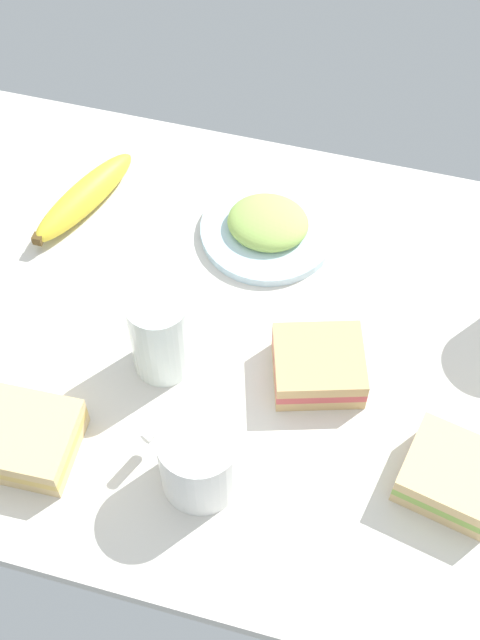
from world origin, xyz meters
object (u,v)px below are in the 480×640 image
(sandwich_extra, at_px, (453,476))
(glass_of_milk, at_px, (161,336))
(coffee_mug_milky, at_px, (199,459))
(sandwich_side, at_px, (26,438))
(sandwich_main, at_px, (318,366))
(plate_of_food, at_px, (268,226))
(banana, at_px, (84,197))

(sandwich_extra, height_order, glass_of_milk, glass_of_milk)
(coffee_mug_milky, relative_size, sandwich_side, 0.99)
(sandwich_extra, xyz_separation_m, glass_of_milk, (-0.33, 0.06, 0.03))
(sandwich_side, relative_size, sandwich_extra, 0.94)
(coffee_mug_milky, height_order, sandwich_main, coffee_mug_milky)
(coffee_mug_milky, distance_m, glass_of_milk, 0.15)
(plate_of_food, distance_m, sandwich_main, 0.22)
(glass_of_milk, bearing_deg, coffee_mug_milky, -57.00)
(plate_of_food, distance_m, sandwich_side, 0.40)
(coffee_mug_milky, bearing_deg, glass_of_milk, 123.00)
(sandwich_main, relative_size, glass_of_milk, 1.04)
(plate_of_food, relative_size, glass_of_milk, 1.49)
(glass_of_milk, bearing_deg, sandwich_main, 9.09)
(sandwich_main, relative_size, banana, 0.65)
(sandwich_main, bearing_deg, sandwich_side, -148.78)
(sandwich_side, bearing_deg, plate_of_food, 64.31)
(glass_of_milk, bearing_deg, sandwich_extra, -11.09)
(sandwich_side, bearing_deg, coffee_mug_milky, 4.46)
(sandwich_main, height_order, banana, sandwich_main)
(sandwich_side, bearing_deg, banana, 101.09)
(banana, bearing_deg, coffee_mug_milky, -52.04)
(sandwich_extra, height_order, banana, sandwich_extra)
(coffee_mug_milky, xyz_separation_m, banana, (-0.25, 0.32, -0.03))
(sandwich_main, height_order, sandwich_side, same)
(coffee_mug_milky, distance_m, sandwich_extra, 0.26)
(coffee_mug_milky, distance_m, sandwich_main, 0.18)
(plate_of_food, xyz_separation_m, sandwich_extra, (0.26, -0.28, 0.01))
(sandwich_side, relative_size, glass_of_milk, 0.94)
(plate_of_food, xyz_separation_m, coffee_mug_milky, (0.01, -0.34, 0.03))
(sandwich_main, bearing_deg, banana, 153.55)
(sandwich_main, bearing_deg, sandwich_extra, -30.09)
(sandwich_main, distance_m, glass_of_milk, 0.18)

